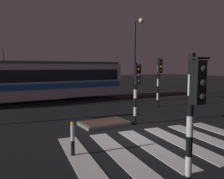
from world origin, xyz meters
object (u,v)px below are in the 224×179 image
traffic_light_kerb_mid_left (194,104)px  bollard_island_edge (73,139)px  street_lamp_trackside_right (136,49)px  traffic_light_median_centre (136,84)px  traffic_light_corner_far_right (159,75)px  tram (35,81)px

traffic_light_kerb_mid_left → bollard_island_edge: 4.05m
street_lamp_trackside_right → bollard_island_edge: (-9.76, -9.87, -3.87)m
traffic_light_median_centre → bollard_island_edge: traffic_light_median_centre is taller
traffic_light_median_centre → street_lamp_trackside_right: street_lamp_trackside_right is taller
traffic_light_kerb_mid_left → street_lamp_trackside_right: size_ratio=0.45×
traffic_light_corner_far_right → bollard_island_edge: 10.12m
traffic_light_median_centre → tram: (-2.68, 9.78, -0.25)m
traffic_light_corner_far_right → street_lamp_trackside_right: size_ratio=0.49×
tram → traffic_light_kerb_mid_left: bearing=-90.1°
traffic_light_corner_far_right → street_lamp_trackside_right: bearing=73.2°
tram → traffic_light_corner_far_right: bearing=-43.1°
traffic_light_median_centre → bollard_island_edge: bearing=-152.2°
traffic_light_kerb_mid_left → tram: (0.02, 15.43, -0.30)m
traffic_light_kerb_mid_left → street_lamp_trackside_right: bearing=57.9°
traffic_light_median_centre → street_lamp_trackside_right: bearing=53.6°
traffic_light_kerb_mid_left → bollard_island_edge: size_ratio=2.80×
traffic_light_kerb_mid_left → street_lamp_trackside_right: 15.97m
traffic_light_median_centre → tram: size_ratio=0.21×
traffic_light_kerb_mid_left → bollard_island_edge: bearing=111.4°
traffic_light_median_centre → street_lamp_trackside_right: (5.69, 7.72, 2.44)m
traffic_light_median_centre → bollard_island_edge: 4.83m
traffic_light_corner_far_right → traffic_light_median_centre: size_ratio=1.14×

